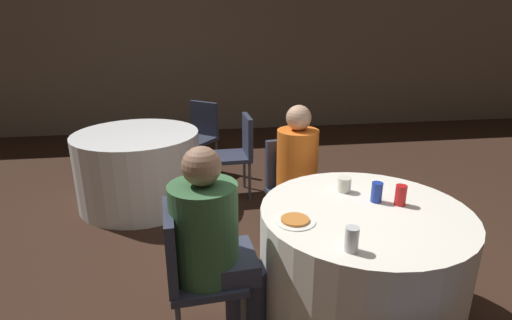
# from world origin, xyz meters

# --- Properties ---
(ground_plane) EXTENTS (16.00, 16.00, 0.00)m
(ground_plane) POSITION_xyz_m (0.00, 0.00, 0.00)
(ground_plane) COLOR #382319
(wall_back) EXTENTS (16.00, 0.06, 2.80)m
(wall_back) POSITION_xyz_m (0.00, 4.68, 1.40)
(wall_back) COLOR #7A6B5B
(wall_back) RESTS_ON ground_plane
(table_near) EXTENTS (1.21, 1.21, 0.73)m
(table_near) POSITION_xyz_m (0.24, -0.07, 0.37)
(table_near) COLOR white
(table_near) RESTS_ON ground_plane
(table_far) EXTENTS (1.21, 1.21, 0.73)m
(table_far) POSITION_xyz_m (-1.29, 1.85, 0.37)
(table_far) COLOR white
(table_far) RESTS_ON ground_plane
(chair_near_west) EXTENTS (0.44, 0.43, 0.85)m
(chair_near_west) POSITION_xyz_m (-0.77, -0.16, 0.52)
(chair_near_west) COLOR #2D3347
(chair_near_west) RESTS_ON ground_plane
(chair_near_north) EXTENTS (0.47, 0.47, 0.85)m
(chair_near_north) POSITION_xyz_m (0.05, 0.93, 0.52)
(chair_near_north) COLOR #2D3347
(chair_near_north) RESTS_ON ground_plane
(chair_far_northeast) EXTENTS (0.56, 0.56, 0.85)m
(chair_far_northeast) POSITION_xyz_m (-0.66, 2.64, 0.52)
(chair_far_northeast) COLOR #2D3347
(chair_far_northeast) RESTS_ON ground_plane
(chair_far_east) EXTENTS (0.42, 0.42, 0.85)m
(chair_far_east) POSITION_xyz_m (-0.28, 1.89, 0.52)
(chair_far_east) COLOR #2D3347
(chair_far_east) RESTS_ON ground_plane
(person_orange_shirt) EXTENTS (0.36, 0.50, 1.17)m
(person_orange_shirt) POSITION_xyz_m (0.08, 0.77, 0.58)
(person_orange_shirt) COLOR black
(person_orange_shirt) RESTS_ON ground_plane
(person_green_jacket) EXTENTS (0.52, 0.37, 1.18)m
(person_green_jacket) POSITION_xyz_m (-0.62, -0.14, 0.61)
(person_green_jacket) COLOR #33384C
(person_green_jacket) RESTS_ON ground_plane
(pizza_plate_near) EXTENTS (0.22, 0.22, 0.02)m
(pizza_plate_near) POSITION_xyz_m (-0.19, -0.15, 0.74)
(pizza_plate_near) COLOR white
(pizza_plate_near) RESTS_ON table_near
(soda_can_silver) EXTENTS (0.07, 0.07, 0.12)m
(soda_can_silver) POSITION_xyz_m (0.00, -0.47, 0.79)
(soda_can_silver) COLOR silver
(soda_can_silver) RESTS_ON table_near
(soda_can_red) EXTENTS (0.07, 0.07, 0.12)m
(soda_can_red) POSITION_xyz_m (0.47, -0.03, 0.79)
(soda_can_red) COLOR red
(soda_can_red) RESTS_ON table_near
(soda_can_blue) EXTENTS (0.07, 0.07, 0.12)m
(soda_can_blue) POSITION_xyz_m (0.35, 0.03, 0.79)
(soda_can_blue) COLOR #1E38A5
(soda_can_blue) RESTS_ON table_near
(cup_near) EXTENTS (0.08, 0.08, 0.09)m
(cup_near) POSITION_xyz_m (0.21, 0.20, 0.78)
(cup_near) COLOR silver
(cup_near) RESTS_ON table_near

